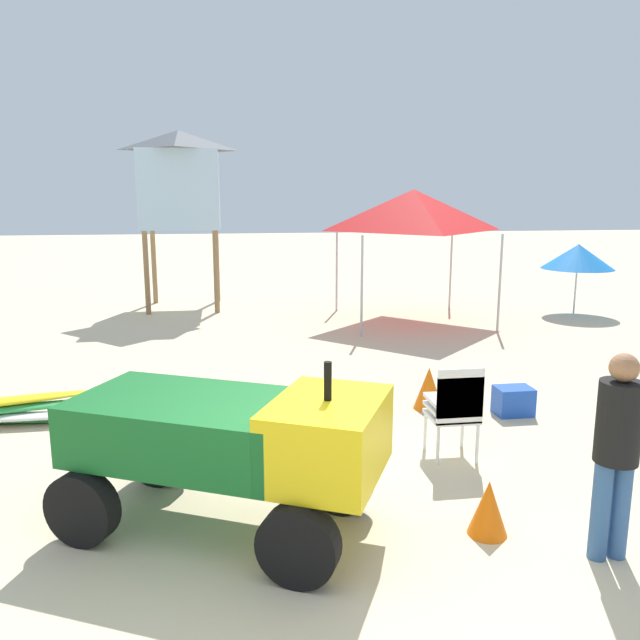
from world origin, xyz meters
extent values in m
plane|color=beige|center=(0.00, 0.00, 0.00)|extent=(80.00, 80.00, 0.00)
cube|color=#146023|center=(-0.93, 0.67, 0.85)|extent=(2.10, 1.77, 0.50)
cube|color=yellow|center=(0.15, 0.15, 0.90)|extent=(1.20, 1.34, 0.60)
cylinder|color=black|center=(0.15, 0.15, 1.35)|extent=(0.08, 0.08, 0.30)
cylinder|color=black|center=(0.35, 0.66, 0.30)|extent=(0.62, 0.42, 0.60)
cylinder|color=black|center=(-0.13, -0.33, 0.30)|extent=(0.62, 0.42, 0.60)
cylinder|color=black|center=(-1.27, 1.45, 0.30)|extent=(0.62, 0.42, 0.60)
cylinder|color=black|center=(-1.75, 0.45, 0.30)|extent=(0.62, 0.42, 0.60)
cube|color=silver|center=(1.71, 1.66, 0.44)|extent=(0.48, 0.48, 0.04)
cube|color=silver|center=(1.71, 1.44, 0.64)|extent=(0.48, 0.04, 0.40)
cube|color=silver|center=(1.71, 1.66, 0.53)|extent=(0.48, 0.48, 0.04)
cube|color=silver|center=(1.71, 1.44, 0.73)|extent=(0.48, 0.04, 0.40)
cube|color=silver|center=(1.71, 1.66, 0.62)|extent=(0.48, 0.48, 0.04)
cube|color=silver|center=(1.71, 1.44, 0.82)|extent=(0.48, 0.04, 0.40)
cylinder|color=silver|center=(1.92, 1.87, 0.21)|extent=(0.04, 0.04, 0.42)
cylinder|color=silver|center=(1.50, 1.87, 0.21)|extent=(0.04, 0.04, 0.42)
cylinder|color=silver|center=(1.92, 1.45, 0.21)|extent=(0.04, 0.04, 0.42)
cylinder|color=silver|center=(1.50, 1.45, 0.21)|extent=(0.04, 0.04, 0.42)
ellipsoid|color=green|center=(-3.22, 3.32, 0.20)|extent=(2.37, 0.68, 0.08)
cylinder|color=#33598C|center=(2.16, -0.33, 0.39)|extent=(0.14, 0.14, 0.78)
cylinder|color=#33598C|center=(2.32, -0.33, 0.39)|extent=(0.14, 0.14, 0.78)
cylinder|color=black|center=(2.24, -0.33, 1.09)|extent=(0.32, 0.32, 0.62)
sphere|color=#9E6B47|center=(2.24, -0.33, 1.50)|extent=(0.21, 0.21, 0.21)
cylinder|color=#B2B2B7|center=(1.97, 7.35, 0.98)|extent=(0.05, 0.05, 1.96)
cylinder|color=#B2B2B7|center=(4.76, 7.35, 0.98)|extent=(0.05, 0.05, 1.96)
cylinder|color=#B2B2B7|center=(1.97, 10.14, 0.98)|extent=(0.05, 0.05, 1.96)
cylinder|color=#B2B2B7|center=(4.76, 10.14, 0.98)|extent=(0.05, 0.05, 1.96)
pyramid|color=red|center=(3.36, 8.75, 2.39)|extent=(2.79, 2.79, 0.86)
cylinder|color=olive|center=(-2.38, 10.34, 0.96)|extent=(0.12, 0.12, 1.91)
cylinder|color=olive|center=(-0.82, 10.34, 0.96)|extent=(0.12, 0.12, 1.91)
cylinder|color=olive|center=(-2.38, 11.90, 0.96)|extent=(0.12, 0.12, 1.91)
cylinder|color=olive|center=(-0.82, 11.90, 0.96)|extent=(0.12, 0.12, 1.91)
cube|color=#AECEE8|center=(-1.60, 11.12, 2.81)|extent=(1.80, 1.80, 1.80)
pyramid|color=#4C5156|center=(-1.60, 11.12, 3.94)|extent=(1.98, 1.98, 0.45)
cylinder|color=beige|center=(7.32, 8.96, 0.80)|extent=(0.04, 0.04, 1.60)
cone|color=blue|center=(7.32, 8.96, 1.32)|extent=(1.61, 1.61, 0.56)
cone|color=orange|center=(1.47, 0.12, 0.23)|extent=(0.33, 0.33, 0.46)
cone|color=orange|center=(1.95, 3.15, 0.27)|extent=(0.38, 0.38, 0.55)
cube|color=blue|center=(2.94, 2.78, 0.18)|extent=(0.45, 0.33, 0.35)
camera|label=1|loc=(-0.57, -4.34, 2.73)|focal=35.47mm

